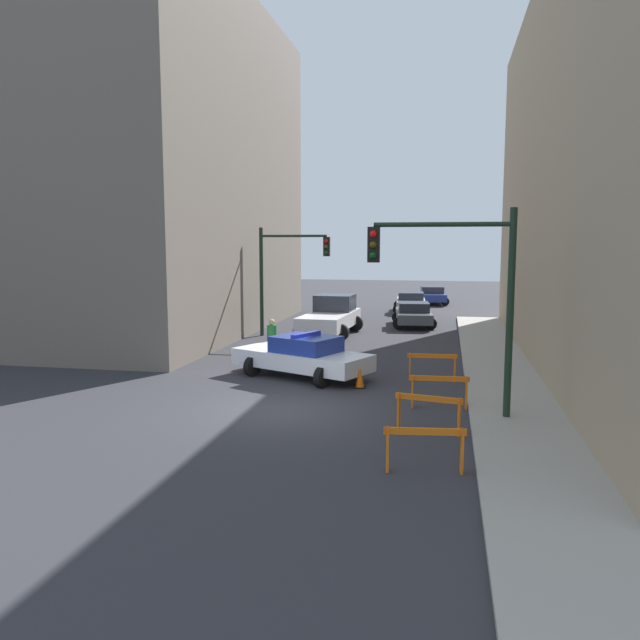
{
  "coord_description": "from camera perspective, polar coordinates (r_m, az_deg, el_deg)",
  "views": [
    {
      "loc": [
        4.34,
        -15.73,
        4.46
      ],
      "look_at": [
        -0.5,
        8.05,
        1.46
      ],
      "focal_mm": 35.0,
      "sensor_mm": 36.0,
      "label": 1
    }
  ],
  "objects": [
    {
      "name": "traffic_cone",
      "position": [
        19.42,
        3.67,
        -5.29
      ],
      "size": [
        0.36,
        0.36,
        0.66
      ],
      "color": "black",
      "rests_on": "ground_plane"
    },
    {
      "name": "ground_plane",
      "position": [
        16.92,
        -3.83,
        -8.25
      ],
      "size": [
        120.0,
        120.0,
        0.0
      ],
      "primitive_type": "plane",
      "color": "#2D2D33"
    },
    {
      "name": "barrier_corner",
      "position": [
        20.56,
        10.22,
        -3.84
      ],
      "size": [
        1.6,
        0.24,
        0.9
      ],
      "rotation": [
        0.0,
        0.0,
        0.05
      ],
      "color": "orange",
      "rests_on": "ground_plane"
    },
    {
      "name": "traffic_light_far",
      "position": [
        29.83,
        -3.37,
        4.98
      ],
      "size": [
        3.44,
        0.35,
        5.2
      ],
      "color": "black",
      "rests_on": "ground_plane"
    },
    {
      "name": "white_truck",
      "position": [
        30.47,
        1.0,
        0.34
      ],
      "size": [
        2.85,
        5.51,
        1.9
      ],
      "rotation": [
        0.0,
        0.0,
        -0.06
      ],
      "color": "silver",
      "rests_on": "ground_plane"
    },
    {
      "name": "parked_car_far",
      "position": [
        46.71,
        10.19,
        2.28
      ],
      "size": [
        2.56,
        4.46,
        1.31
      ],
      "rotation": [
        0.0,
        0.0,
        0.1
      ],
      "color": "navy",
      "rests_on": "ground_plane"
    },
    {
      "name": "police_car",
      "position": [
        20.8,
        -1.58,
        -3.31
      ],
      "size": [
        5.04,
        3.64,
        1.52
      ],
      "rotation": [
        0.0,
        0.0,
        1.14
      ],
      "color": "white",
      "rests_on": "ground_plane"
    },
    {
      "name": "sidewalk_right",
      "position": [
        16.44,
        17.76,
        -8.82
      ],
      "size": [
        2.4,
        44.0,
        0.12
      ],
      "color": "#9E998E",
      "rests_on": "ground_plane"
    },
    {
      "name": "barrier_back",
      "position": [
        17.22,
        10.85,
        -5.98
      ],
      "size": [
        1.6,
        0.26,
        0.9
      ],
      "rotation": [
        0.0,
        0.0,
        0.07
      ],
      "color": "orange",
      "rests_on": "ground_plane"
    },
    {
      "name": "building_corner_left",
      "position": [
        34.13,
        -17.65,
        12.89
      ],
      "size": [
        14.0,
        20.0,
        16.26
      ],
      "color": "#6B6056",
      "rests_on": "ground_plane"
    },
    {
      "name": "barrier_front",
      "position": [
        12.5,
        9.55,
        -10.95
      ],
      "size": [
        1.59,
        0.34,
        0.9
      ],
      "rotation": [
        0.0,
        0.0,
        0.12
      ],
      "color": "orange",
      "rests_on": "ground_plane"
    },
    {
      "name": "traffic_light_near",
      "position": [
        15.94,
        12.89,
        3.53
      ],
      "size": [
        3.64,
        0.35,
        5.2
      ],
      "color": "black",
      "rests_on": "sidewalk_right"
    },
    {
      "name": "pedestrian_crossing",
      "position": [
        23.29,
        -4.41,
        -1.87
      ],
      "size": [
        0.4,
        0.4,
        1.66
      ],
      "rotation": [
        0.0,
        0.0,
        4.84
      ],
      "color": "black",
      "rests_on": "ground_plane"
    },
    {
      "name": "parked_car_near",
      "position": [
        33.95,
        8.55,
        0.56
      ],
      "size": [
        2.56,
        4.46,
        1.31
      ],
      "rotation": [
        0.0,
        0.0,
        0.1
      ],
      "color": "#474C51",
      "rests_on": "ground_plane"
    },
    {
      "name": "barrier_mid",
      "position": [
        15.04,
        9.89,
        -7.87
      ],
      "size": [
        1.58,
        0.45,
        0.9
      ],
      "rotation": [
        0.0,
        0.0,
        -0.2
      ],
      "color": "orange",
      "rests_on": "ground_plane"
    },
    {
      "name": "parked_car_mid",
      "position": [
        40.94,
        8.31,
        1.66
      ],
      "size": [
        2.46,
        4.41,
        1.31
      ],
      "rotation": [
        0.0,
        0.0,
        0.06
      ],
      "color": "silver",
      "rests_on": "ground_plane"
    }
  ]
}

